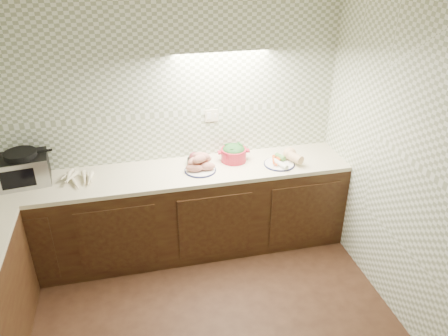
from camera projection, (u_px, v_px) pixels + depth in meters
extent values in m
cube|color=white|center=(170.00, 7.00, 2.01)|extent=(3.60, 3.60, 0.05)
cube|color=gray|center=(155.00, 123.00, 4.13)|extent=(3.60, 0.05, 2.60)
cube|color=gray|center=(442.00, 196.00, 2.96)|extent=(0.05, 3.60, 2.60)
cube|color=beige|center=(212.00, 116.00, 4.24)|extent=(0.13, 0.01, 0.12)
cube|color=black|center=(164.00, 215.00, 4.30)|extent=(3.60, 0.60, 0.86)
cube|color=beige|center=(161.00, 175.00, 4.09)|extent=(3.60, 0.60, 0.04)
cube|color=black|center=(24.00, 170.00, 3.88)|extent=(0.46, 0.37, 0.25)
cube|color=#A4A5A9|center=(23.00, 178.00, 3.75)|extent=(0.42, 0.06, 0.25)
cube|color=black|center=(23.00, 178.00, 3.75)|extent=(0.27, 0.04, 0.17)
cylinder|color=black|center=(20.00, 154.00, 3.81)|extent=(0.31, 0.31, 0.05)
cone|color=#F8E9C5|center=(64.00, 184.00, 3.86)|extent=(0.20, 0.19, 0.05)
cone|color=#F8E9C5|center=(87.00, 175.00, 4.00)|extent=(0.19, 0.18, 0.05)
cone|color=#F8E9C5|center=(77.00, 176.00, 3.98)|extent=(0.13, 0.19, 0.05)
cone|color=#F8E9C5|center=(86.00, 179.00, 3.95)|extent=(0.13, 0.17, 0.04)
cone|color=#F8E9C5|center=(64.00, 184.00, 3.87)|extent=(0.10, 0.23, 0.04)
cone|color=#F8E9C5|center=(87.00, 176.00, 3.96)|extent=(0.16, 0.22, 0.05)
cone|color=#F8E9C5|center=(82.00, 177.00, 3.95)|extent=(0.17, 0.16, 0.04)
cone|color=#F8E9C5|center=(85.00, 179.00, 3.90)|extent=(0.09, 0.21, 0.05)
cylinder|color=#0F1238|center=(200.00, 170.00, 4.13)|extent=(0.30, 0.30, 0.01)
cylinder|color=white|center=(200.00, 170.00, 4.12)|extent=(0.28, 0.28, 0.02)
ellipsoid|color=#BC6A63|center=(194.00, 168.00, 4.07)|extent=(0.17, 0.10, 0.08)
ellipsoid|color=#BC6A63|center=(207.00, 166.00, 4.09)|extent=(0.17, 0.10, 0.08)
ellipsoid|color=#BC6A63|center=(199.00, 163.00, 4.15)|extent=(0.17, 0.10, 0.08)
ellipsoid|color=#BC6A63|center=(195.00, 161.00, 4.10)|extent=(0.17, 0.10, 0.08)
ellipsoid|color=#BC6A63|center=(203.00, 159.00, 4.13)|extent=(0.17, 0.10, 0.08)
ellipsoid|color=#BC6A63|center=(200.00, 159.00, 4.06)|extent=(0.17, 0.10, 0.08)
ellipsoid|color=#BC6A63|center=(201.00, 156.00, 4.09)|extent=(0.17, 0.10, 0.08)
cylinder|color=black|center=(196.00, 161.00, 4.24)|extent=(0.16, 0.16, 0.06)
sphere|color=maroon|center=(194.00, 156.00, 4.22)|extent=(0.09, 0.09, 0.09)
sphere|color=beige|center=(199.00, 156.00, 4.24)|extent=(0.05, 0.05, 0.05)
cylinder|color=#AC182B|center=(234.00, 155.00, 4.29)|extent=(0.27, 0.27, 0.13)
cube|color=#AC182B|center=(219.00, 153.00, 4.25)|extent=(0.04, 0.06, 0.02)
cube|color=#AC182B|center=(248.00, 151.00, 4.29)|extent=(0.04, 0.06, 0.02)
ellipsoid|color=#2F6E2C|center=(234.00, 150.00, 4.26)|extent=(0.23, 0.23, 0.12)
cylinder|color=#0F1238|center=(279.00, 164.00, 4.24)|extent=(0.30, 0.30, 0.01)
cylinder|color=white|center=(279.00, 164.00, 4.24)|extent=(0.28, 0.28, 0.02)
cone|color=#D56219|center=(275.00, 161.00, 4.24)|extent=(0.13, 0.16, 0.03)
cone|color=#D56219|center=(278.00, 161.00, 4.24)|extent=(0.09, 0.17, 0.03)
cone|color=#D56219|center=(277.00, 162.00, 4.21)|extent=(0.15, 0.15, 0.03)
cone|color=#D56219|center=(277.00, 159.00, 4.23)|extent=(0.10, 0.17, 0.03)
cylinder|color=silver|center=(280.00, 164.00, 4.17)|extent=(0.11, 0.20, 0.05)
cylinder|color=#367C33|center=(280.00, 157.00, 4.30)|extent=(0.09, 0.13, 0.05)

